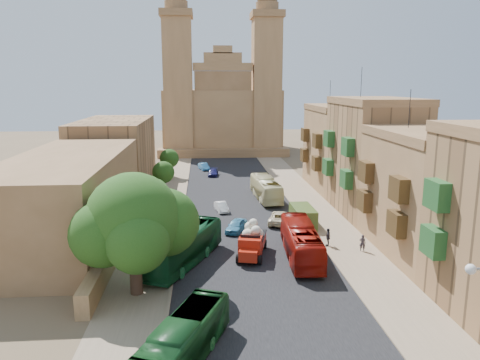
{
  "coord_description": "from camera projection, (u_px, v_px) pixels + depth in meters",
  "views": [
    {
      "loc": [
        -4.36,
        -29.06,
        15.39
      ],
      "look_at": [
        0.0,
        26.0,
        4.0
      ],
      "focal_mm": 35.0,
      "sensor_mm": 36.0,
      "label": 1
    }
  ],
  "objects": [
    {
      "name": "bus_red_east",
      "position": [
        301.0,
        242.0,
        41.9
      ],
      "size": [
        3.22,
        11.05,
        3.04
      ],
      "primitive_type": "imported",
      "rotation": [
        0.0,
        0.0,
        3.08
      ],
      "color": "maroon",
      "rests_on": "ground"
    },
    {
      "name": "car_dkblue",
      "position": [
        213.0,
        173.0,
        79.52
      ],
      "size": [
        1.96,
        3.99,
        1.12
      ],
      "primitive_type": "imported",
      "rotation": [
        0.0,
        0.0,
        -0.1
      ],
      "color": "navy",
      "rests_on": "ground"
    },
    {
      "name": "pedestrian_a",
      "position": [
        362.0,
        243.0,
        43.67
      ],
      "size": [
        0.69,
        0.59,
        1.6
      ],
      "primitive_type": "imported",
      "rotation": [
        0.0,
        0.0,
        2.72
      ],
      "color": "#28242C",
      "rests_on": "ground"
    },
    {
      "name": "ficus_tree",
      "position": [
        135.0,
        224.0,
        33.9
      ],
      "size": [
        9.21,
        8.47,
        9.21
      ],
      "color": "#3A271D",
      "rests_on": "ground"
    },
    {
      "name": "west_building_low",
      "position": [
        69.0,
        197.0,
        47.15
      ],
      "size": [
        10.0,
        28.0,
        8.4
      ],
      "primitive_type": "cube",
      "color": "brown",
      "rests_on": "ground"
    },
    {
      "name": "road_surface",
      "position": [
        238.0,
        204.0,
        61.1
      ],
      "size": [
        14.0,
        140.0,
        0.01
      ],
      "primitive_type": "cube",
      "color": "black",
      "rests_on": "ground"
    },
    {
      "name": "olive_pickup",
      "position": [
        303.0,
        216.0,
        51.64
      ],
      "size": [
        2.35,
        5.06,
        2.08
      ],
      "color": "#3D511E",
      "rests_on": "ground"
    },
    {
      "name": "pedestrian_c",
      "position": [
        328.0,
        237.0,
        45.02
      ],
      "size": [
        0.75,
        1.13,
        1.78
      ],
      "primitive_type": "imported",
      "rotation": [
        0.0,
        0.0,
        4.38
      ],
      "color": "#2C2A31",
      "rests_on": "ground"
    },
    {
      "name": "car_white_a",
      "position": [
        221.0,
        207.0,
        57.36
      ],
      "size": [
        1.83,
        3.63,
        1.14
      ],
      "primitive_type": "imported",
      "rotation": [
        0.0,
        0.0,
        0.19
      ],
      "color": "white",
      "rests_on": "ground"
    },
    {
      "name": "street_tree_d",
      "position": [
        169.0,
        159.0,
        77.25
      ],
      "size": [
        3.16,
        3.16,
        4.86
      ],
      "color": "#3A271D",
      "rests_on": "ground"
    },
    {
      "name": "west_wall",
      "position": [
        129.0,
        221.0,
        50.19
      ],
      "size": [
        1.0,
        40.0,
        1.8
      ],
      "primitive_type": "cube",
      "color": "olive",
      "rests_on": "ground"
    },
    {
      "name": "street_tree_a",
      "position": [
        142.0,
        224.0,
        42.16
      ],
      "size": [
        2.88,
        2.88,
        4.43
      ],
      "color": "#3A271D",
      "rests_on": "ground"
    },
    {
      "name": "street_tree_b",
      "position": [
        155.0,
        192.0,
        53.83
      ],
      "size": [
        3.08,
        3.08,
        4.74
      ],
      "color": "#3A271D",
      "rests_on": "ground"
    },
    {
      "name": "sidewalk_west",
      "position": [
        164.0,
        205.0,
        60.37
      ],
      "size": [
        5.0,
        140.0,
        0.01
      ],
      "primitive_type": "cube",
      "color": "#836D55",
      "rests_on": "ground"
    },
    {
      "name": "west_building_mid",
      "position": [
        115.0,
        152.0,
        72.37
      ],
      "size": [
        10.0,
        22.0,
        10.0
      ],
      "primitive_type": "cube",
      "color": "#956B43",
      "rests_on": "ground"
    },
    {
      "name": "kerb_east",
      "position": [
        290.0,
        202.0,
        61.63
      ],
      "size": [
        0.25,
        140.0,
        0.12
      ],
      "primitive_type": "cube",
      "color": "#836D55",
      "rests_on": "ground"
    },
    {
      "name": "bus_green_north",
      "position": [
        184.0,
        247.0,
        40.41
      ],
      "size": [
        6.89,
        11.28,
        3.11
      ],
      "primitive_type": "imported",
      "rotation": [
        0.0,
        0.0,
        -0.41
      ],
      "color": "#135129",
      "rests_on": "ground"
    },
    {
      "name": "sidewalk_east",
      "position": [
        309.0,
        202.0,
        61.84
      ],
      "size": [
        5.0,
        140.0,
        0.01
      ],
      "primitive_type": "cube",
      "color": "#836D55",
      "rests_on": "ground"
    },
    {
      "name": "car_blue_a",
      "position": [
        236.0,
        226.0,
        49.46
      ],
      "size": [
        2.92,
        4.17,
        1.32
      ],
      "primitive_type": "imported",
      "rotation": [
        0.0,
        0.0,
        -0.39
      ],
      "color": "teal",
      "rests_on": "ground"
    },
    {
      "name": "townhouse_b",
      "position": [
        427.0,
        193.0,
        42.65
      ],
      "size": [
        9.0,
        14.0,
        14.9
      ],
      "color": "olive",
      "rests_on": "ground"
    },
    {
      "name": "church",
      "position": [
        222.0,
        110.0,
        106.65
      ],
      "size": [
        28.0,
        22.5,
        36.3
      ],
      "color": "olive",
      "rests_on": "ground"
    },
    {
      "name": "car_white_b",
      "position": [
        264.0,
        188.0,
        67.79
      ],
      "size": [
        2.48,
        3.9,
        1.24
      ],
      "primitive_type": "imported",
      "rotation": [
        0.0,
        0.0,
        2.84
      ],
      "color": "silver",
      "rests_on": "ground"
    },
    {
      "name": "ground",
      "position": [
        270.0,
        314.0,
        31.81
      ],
      "size": [
        260.0,
        260.0,
        0.0
      ],
      "primitive_type": "plane",
      "color": "brown"
    },
    {
      "name": "street_tree_c",
      "position": [
        163.0,
        172.0,
        65.54
      ],
      "size": [
        3.11,
        3.11,
        4.78
      ],
      "color": "#3A271D",
      "rests_on": "ground"
    },
    {
      "name": "townhouse_c",
      "position": [
        373.0,
        156.0,
        56.06
      ],
      "size": [
        9.0,
        14.0,
        17.4
      ],
      "color": "#956B43",
      "rests_on": "ground"
    },
    {
      "name": "car_cream",
      "position": [
        281.0,
        217.0,
        52.4
      ],
      "size": [
        3.66,
        5.47,
        1.4
      ],
      "primitive_type": "imported",
      "rotation": [
        0.0,
        0.0,
        2.85
      ],
      "color": "beige",
      "rests_on": "ground"
    },
    {
      "name": "townhouse_d",
      "position": [
        339.0,
        147.0,
        69.88
      ],
      "size": [
        9.0,
        14.0,
        15.9
      ],
      "color": "olive",
      "rests_on": "ground"
    },
    {
      "name": "kerb_west",
      "position": [
        184.0,
        204.0,
        60.55
      ],
      "size": [
        0.25,
        140.0,
        0.12
      ],
      "primitive_type": "cube",
      "color": "#836D55",
      "rests_on": "ground"
    },
    {
      "name": "car_blue_b",
      "position": [
        204.0,
        166.0,
        85.15
      ],
      "size": [
        2.23,
        3.92,
        1.22
      ],
      "primitive_type": "imported",
      "rotation": [
        0.0,
        0.0,
        0.27
      ],
      "color": "#3682C2",
      "rests_on": "ground"
    },
    {
      "name": "bus_green_south",
      "position": [
        182.0,
        343.0,
        25.84
      ],
      "size": [
        5.74,
        9.77,
        2.68
      ],
      "primitive_type": "imported",
      "rotation": [
        0.0,
        0.0,
        -0.39
      ],
      "color": "#174D20",
      "rests_on": "ground"
    },
    {
      "name": "red_truck",
      "position": [
        252.0,
        241.0,
        42.4
      ],
      "size": [
        3.31,
        5.86,
        3.25
      ],
      "color": "#A91D0D",
      "rests_on": "ground"
    },
    {
      "name": "bus_cream_east",
      "position": [
        266.0,
        189.0,
        63.21
      ],
      "size": [
        3.23,
        10.78,
        2.96
      ],
      "primitive_type": "imported",
      "rotation": [
        0.0,
        0.0,
        3.21
      ],
      "color": "beige",
      "rests_on": "ground"
    }
  ]
}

